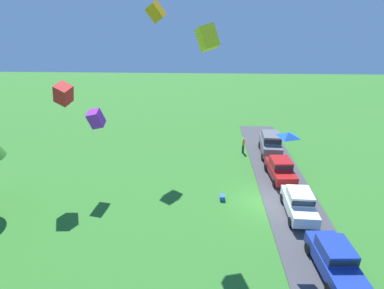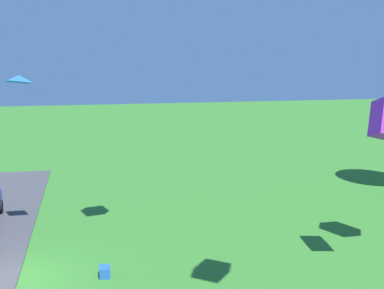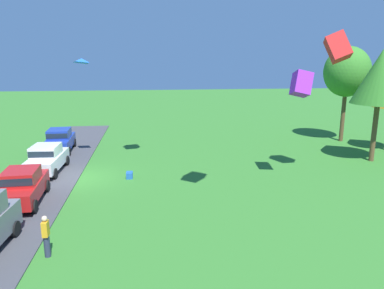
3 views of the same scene
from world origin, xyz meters
name	(u,v)px [view 3 (image 3 of 3)]	position (x,y,z in m)	size (l,w,h in m)	color
ground_plane	(80,179)	(0.00, 0.00, 0.00)	(120.00, 120.00, 0.00)	#337528
pavement_strip	(43,180)	(0.00, -2.26, 0.03)	(36.00, 4.40, 0.06)	#424247
car_sedan_near_entrance	(60,140)	(-7.02, -2.74, 1.04)	(4.49, 2.14, 1.84)	#1E389E
car_sedan_by_flagpole	(47,158)	(-1.53, -2.33, 1.04)	(4.47, 2.09, 1.84)	white
car_sedan_mid_row	(22,185)	(3.82, -2.17, 1.04)	(4.50, 2.16, 1.84)	red
person_on_lawn	(46,236)	(9.42, 0.48, 0.88)	(0.36, 0.24, 1.71)	#2D334C
tree_far_left	(347,72)	(-8.42, 21.72, 6.17)	(3.98, 3.98, 8.39)	brown
tree_left_of_center	(381,77)	(-1.96, 20.76, 6.14)	(3.83, 3.83, 8.09)	brown
cooler_box	(130,175)	(0.17, 3.14, 0.20)	(0.56, 0.40, 0.40)	blue
kite_box_over_trees	(301,84)	(2.10, 13.32, 6.04)	(0.95, 0.95, 1.32)	purple
kite_box_low_drifter	(338,47)	(1.81, 15.49, 8.09)	(1.05, 1.05, 1.48)	red
kite_diamond_near_flag	(82,61)	(-4.12, -0.10, 7.27)	(1.06, 0.85, 0.30)	blue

